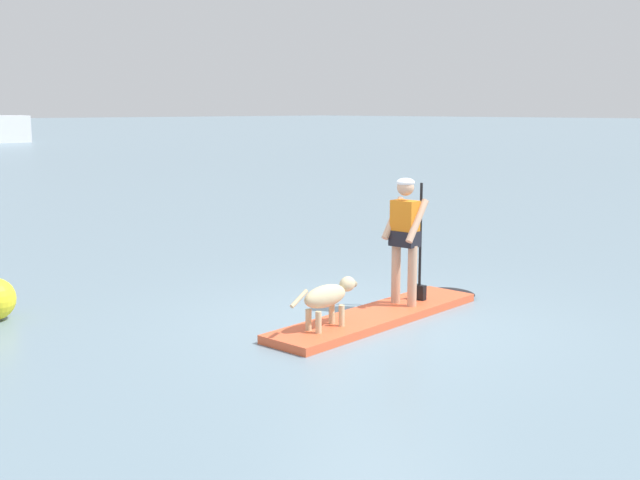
{
  "coord_description": "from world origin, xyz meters",
  "views": [
    {
      "loc": [
        -7.25,
        -6.27,
        2.62
      ],
      "look_at": [
        0.0,
        1.0,
        0.9
      ],
      "focal_mm": 44.33,
      "sensor_mm": 36.0,
      "label": 1
    }
  ],
  "objects": [
    {
      "name": "ground_plane",
      "position": [
        0.0,
        0.0,
        0.0
      ],
      "size": [
        400.0,
        400.0,
        0.0
      ],
      "primitive_type": "plane",
      "color": "slate"
    },
    {
      "name": "person_paddler",
      "position": [
        0.58,
        0.03,
        1.05
      ],
      "size": [
        0.61,
        0.49,
        1.64
      ],
      "color": "tan",
      "rests_on": "paddleboard"
    },
    {
      "name": "paddleboard",
      "position": [
        0.23,
        0.01,
        0.05
      ],
      "size": [
        3.68,
        0.91,
        0.1
      ],
      "color": "#E55933",
      "rests_on": "ground_plane"
    },
    {
      "name": "dog",
      "position": [
        -0.91,
        -0.04,
        0.47
      ],
      "size": [
        1.13,
        0.25,
        0.55
      ],
      "color": "#CCB78C",
      "rests_on": "paddleboard"
    }
  ]
}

